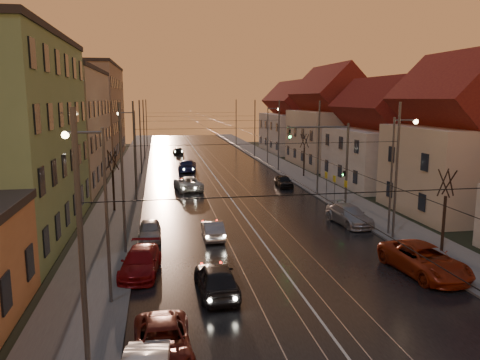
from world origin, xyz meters
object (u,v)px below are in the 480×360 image
street_lamp_3 (270,129)px  driving_car_3 (187,166)px  driving_car_1 (213,230)px  parked_right_0 (424,260)px  driving_car_0 (216,279)px  street_lamp_0 (99,200)px  parked_left_1 (163,343)px  traffic_light_mast (336,155)px  driving_car_2 (188,183)px  parked_right_1 (349,215)px  parked_left_2 (141,262)px  parked_right_2 (284,181)px  street_lamp_1 (396,164)px  parked_left_3 (150,230)px  street_lamp_2 (132,142)px  driving_car_4 (178,151)px

street_lamp_3 → driving_car_3: size_ratio=1.50×
driving_car_1 → parked_right_0: bearing=140.9°
driving_car_0 → street_lamp_0: bearing=2.0°
driving_car_3 → parked_left_1: driving_car_3 is taller
traffic_light_mast → driving_car_2: size_ratio=1.40×
parked_left_1 → parked_right_1: bearing=47.6°
parked_left_2 → parked_right_2: parked_left_2 is taller
street_lamp_3 → parked_right_0: 43.21m
driving_car_2 → parked_right_2: driving_car_2 is taller
driving_car_3 → parked_right_2: (9.34, -12.40, -0.15)m
street_lamp_1 → parked_left_3: 16.97m
parked_left_3 → parked_right_0: size_ratio=0.65×
street_lamp_2 → parked_right_2: 16.16m
street_lamp_1 → street_lamp_2: bearing=132.3°
parked_left_1 → driving_car_4: bearing=85.3°
traffic_light_mast → parked_left_3: bearing=-158.0°
street_lamp_3 → parked_left_2: street_lamp_3 is taller
driving_car_2 → parked_left_3: 16.79m
driving_car_3 → parked_left_3: (-4.25, -28.78, -0.14)m
parked_left_3 → parked_right_1: (14.49, 1.27, 0.08)m
street_lamp_2 → street_lamp_1: bearing=-47.7°
driving_car_2 → driving_car_3: (0.70, 12.37, 0.06)m
driving_car_0 → parked_left_2: bearing=-44.0°
street_lamp_0 → parked_right_2: size_ratio=2.21×
driving_car_3 → parked_right_2: size_ratio=1.47×
driving_car_4 → parked_left_2: size_ratio=0.78×
driving_car_4 → parked_right_0: 57.37m
driving_car_0 → parked_left_1: 5.89m
driving_car_3 → parked_left_3: 29.09m
driving_car_0 → driving_car_1: bearing=-97.5°
street_lamp_3 → parked_right_1: (-1.83, -32.87, -4.18)m
street_lamp_3 → parked_left_1: size_ratio=1.80×
street_lamp_0 → parked_left_1: bearing=-62.5°
driving_car_2 → parked_left_1: bearing=77.1°
parked_left_1 → driving_car_3: bearing=83.6°
street_lamp_2 → driving_car_4: 30.29m
driving_car_0 → driving_car_4: 57.07m
driving_car_1 → driving_car_2: (-0.57, 16.95, 0.11)m
traffic_light_mast → parked_right_1: (-0.72, -4.87, -3.90)m
street_lamp_2 → traffic_light_mast: 20.89m
street_lamp_3 → driving_car_4: 18.77m
street_lamp_0 → parked_left_3: 10.91m
traffic_light_mast → parked_left_1: bearing=-124.8°
traffic_light_mast → driving_car_1: (-11.09, -6.68, -3.99)m
driving_car_3 → driving_car_4: 18.79m
traffic_light_mast → parked_right_2: 11.10m
street_lamp_1 → parked_left_2: (-16.70, -4.37, -4.21)m
driving_car_3 → parked_right_2: 15.53m
driving_car_0 → traffic_light_mast: bearing=-129.4°
street_lamp_2 → traffic_light_mast: size_ratio=1.11×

